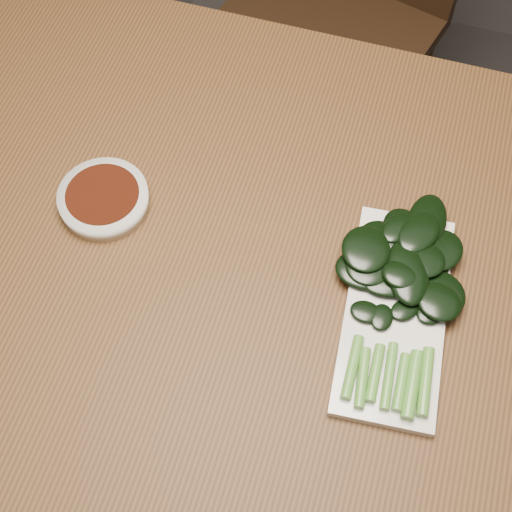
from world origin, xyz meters
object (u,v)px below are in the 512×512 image
chair_far (335,0)px  serving_plate (395,314)px  gai_lan (404,270)px  table (249,273)px  sauce_bowl (104,199)px

chair_far → serving_plate: bearing=-57.9°
chair_far → serving_plate: 0.89m
chair_far → gai_lan: 0.85m
table → chair_far: bearing=93.7°
table → sauce_bowl: 0.22m
chair_far → gai_lan: (0.25, -0.76, 0.29)m
table → chair_far: size_ratio=1.57×
chair_far → table: bearing=-71.3°
sauce_bowl → table: bearing=-2.2°
serving_plate → gai_lan: (-0.00, 0.05, 0.02)m
chair_far → serving_plate: chair_far is taller
sauce_bowl → gai_lan: 0.40m
gai_lan → sauce_bowl: bearing=-179.4°
chair_far → gai_lan: chair_far is taller
sauce_bowl → serving_plate: 0.41m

